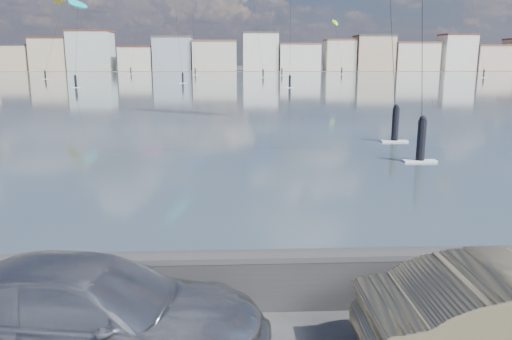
{
  "coord_description": "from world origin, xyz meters",
  "views": [
    {
      "loc": [
        0.57,
        -5.34,
        4.28
      ],
      "look_at": [
        1.0,
        4.0,
        2.2
      ],
      "focal_mm": 35.0,
      "sensor_mm": 36.0,
      "label": 1
    }
  ],
  "objects": [
    {
      "name": "bay_water",
      "position": [
        0.0,
        91.5,
        0.01
      ],
      "size": [
        500.0,
        177.0,
        0.0
      ],
      "primitive_type": "cube",
      "color": "#354250",
      "rests_on": "ground"
    },
    {
      "name": "kitesurfer_13",
      "position": [
        -26.57,
        87.94,
        13.61
      ],
      "size": [
        5.62,
        20.39,
        15.26
      ],
      "color": "#19BFBF",
      "rests_on": "ground"
    },
    {
      "name": "car_silver",
      "position": [
        -1.48,
        1.23,
        0.75
      ],
      "size": [
        5.35,
        2.65,
        1.5
      ],
      "primitive_type": "imported",
      "rotation": [
        0.0,
        0.0,
        1.46
      ],
      "color": "#A9ABB1",
      "rests_on": "ground"
    },
    {
      "name": "kitesurfer_0",
      "position": [
        31.14,
        147.16,
        14.59
      ],
      "size": [
        3.54,
        9.98,
        16.61
      ],
      "color": "#8CD826",
      "rests_on": "ground"
    },
    {
      "name": "far_shore_strip",
      "position": [
        0.0,
        200.0,
        0.01
      ],
      "size": [
        500.0,
        60.0,
        0.0
      ],
      "primitive_type": "cube",
      "color": "#4C473D",
      "rests_on": "ground"
    },
    {
      "name": "far_buildings",
      "position": [
        1.31,
        186.0,
        6.03
      ],
      "size": [
        240.79,
        13.26,
        14.6
      ],
      "color": "gray",
      "rests_on": "ground"
    },
    {
      "name": "seawall",
      "position": [
        0.0,
        2.7,
        0.58
      ],
      "size": [
        400.0,
        0.36,
        1.08
      ],
      "color": "#28282B",
      "rests_on": "ground"
    }
  ]
}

